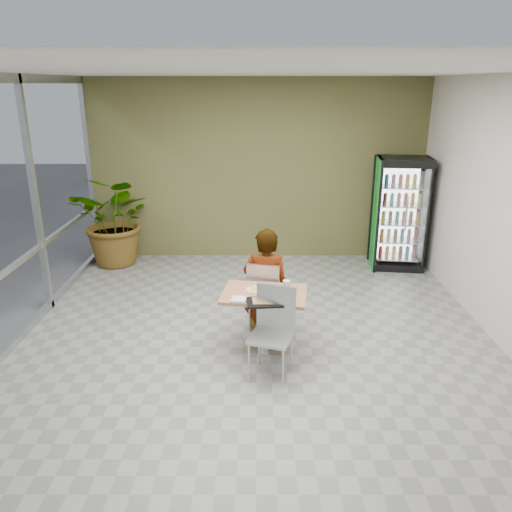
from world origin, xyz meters
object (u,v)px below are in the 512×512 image
at_px(dining_table, 264,309).
at_px(cafeteria_tray, 265,302).
at_px(seated_woman, 266,290).
at_px(potted_plant, 117,220).
at_px(beverage_fridge, 400,214).
at_px(chair_near, 273,324).
at_px(chair_far, 264,291).
at_px(soda_cup, 287,287).

height_order(dining_table, cafeteria_tray, cafeteria_tray).
relative_size(seated_woman, potted_plant, 1.03).
bearing_deg(potted_plant, beverage_fridge, -1.51).
distance_m(chair_near, potted_plant, 4.44).
height_order(chair_far, seated_woman, seated_woman).
bearing_deg(seated_woman, beverage_fridge, -121.77).
distance_m(seated_woman, soda_cup, 0.69).
bearing_deg(soda_cup, seated_woman, 111.58).
bearing_deg(cafeteria_tray, potted_plant, 127.00).
height_order(soda_cup, potted_plant, potted_plant).
distance_m(seated_woman, cafeteria_tray, 0.90).
relative_size(soda_cup, cafeteria_tray, 0.39).
height_order(chair_near, beverage_fridge, beverage_fridge).
xyz_separation_m(seated_woman, potted_plant, (-2.58, 2.51, 0.27)).
bearing_deg(potted_plant, chair_near, -53.38).
distance_m(chair_far, potted_plant, 3.63).
height_order(dining_table, potted_plant, potted_plant).
xyz_separation_m(seated_woman, cafeteria_tray, (-0.03, -0.87, 0.22)).
bearing_deg(dining_table, potted_plant, 129.59).
xyz_separation_m(dining_table, potted_plant, (-2.55, 3.08, 0.27)).
bearing_deg(cafeteria_tray, beverage_fridge, 53.89).
relative_size(chair_far, potted_plant, 0.58).
bearing_deg(beverage_fridge, chair_far, -127.10).
xyz_separation_m(seated_woman, beverage_fridge, (2.34, 2.38, 0.42)).
height_order(seated_woman, potted_plant, potted_plant).
relative_size(dining_table, seated_woman, 0.64).
distance_m(chair_far, chair_near, 1.00).
bearing_deg(soda_cup, beverage_fridge, 54.49).
bearing_deg(seated_woman, chair_near, 106.28).
distance_m(beverage_fridge, potted_plant, 4.93).
height_order(chair_far, beverage_fridge, beverage_fridge).
height_order(chair_near, seated_woman, seated_woman).
height_order(dining_table, soda_cup, soda_cup).
bearing_deg(chair_near, beverage_fridge, 73.40).
height_order(chair_far, cafeteria_tray, chair_far).
bearing_deg(potted_plant, chair_far, -45.01).
bearing_deg(seated_woman, chair_far, 77.64).
bearing_deg(chair_far, dining_table, 101.92).
xyz_separation_m(chair_far, seated_woman, (0.02, 0.05, -0.02)).
relative_size(dining_table, beverage_fridge, 0.55).
bearing_deg(potted_plant, dining_table, -50.41).
bearing_deg(cafeteria_tray, seated_woman, 87.97).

